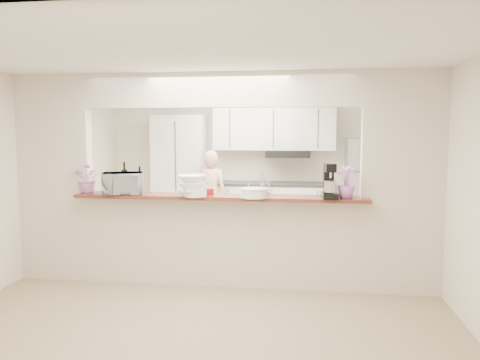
% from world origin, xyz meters
% --- Properties ---
extents(floor, '(6.00, 6.00, 0.00)m').
position_xyz_m(floor, '(0.00, 0.00, 0.00)').
color(floor, gray).
rests_on(floor, ground).
extents(tile_overlay, '(5.00, 2.90, 0.01)m').
position_xyz_m(tile_overlay, '(0.00, 1.55, 0.01)').
color(tile_overlay, beige).
rests_on(tile_overlay, floor).
extents(partition, '(5.00, 0.15, 2.50)m').
position_xyz_m(partition, '(0.00, 0.00, 1.48)').
color(partition, beige).
rests_on(partition, floor).
extents(bar_counter, '(3.40, 0.38, 1.09)m').
position_xyz_m(bar_counter, '(0.00, -0.00, 0.58)').
color(bar_counter, beige).
rests_on(bar_counter, floor).
extents(kitchen_cabinets, '(3.15, 0.62, 2.25)m').
position_xyz_m(kitchen_cabinets, '(-0.19, 2.72, 0.97)').
color(kitchen_cabinets, silver).
rests_on(kitchen_cabinets, floor).
extents(refrigerator, '(0.75, 0.70, 1.70)m').
position_xyz_m(refrigerator, '(2.05, 2.65, 0.85)').
color(refrigerator, '#BABAC0').
rests_on(refrigerator, floor).
extents(flower_left, '(0.39, 0.37, 0.35)m').
position_xyz_m(flower_left, '(-1.60, -0.05, 1.26)').
color(flower_left, '#ED7DD9').
rests_on(flower_left, bar_counter).
extents(wine_bottle_a, '(0.07, 0.07, 0.37)m').
position_xyz_m(wine_bottle_a, '(-1.19, 0.07, 1.23)').
color(wine_bottle_a, black).
rests_on(wine_bottle_a, bar_counter).
extents(wine_bottle_b, '(0.06, 0.06, 0.32)m').
position_xyz_m(wine_bottle_b, '(-1.00, 0.07, 1.21)').
color(wine_bottle_b, black).
rests_on(wine_bottle_b, bar_counter).
extents(toaster_oven, '(0.53, 0.44, 0.25)m').
position_xyz_m(toaster_oven, '(-1.15, -0.10, 1.22)').
color(toaster_oven, '#B0AFB4').
rests_on(toaster_oven, bar_counter).
extents(serving_bowls, '(0.39, 0.39, 0.24)m').
position_xyz_m(serving_bowls, '(-0.30, -0.17, 1.21)').
color(serving_bowls, white).
rests_on(serving_bowls, bar_counter).
extents(plate_stack_a, '(0.27, 0.27, 0.12)m').
position_xyz_m(plate_stack_a, '(-0.25, -0.19, 1.15)').
color(plate_stack_a, white).
rests_on(plate_stack_a, bar_counter).
extents(plate_stack_b, '(0.30, 0.30, 0.11)m').
position_xyz_m(plate_stack_b, '(0.42, -0.19, 1.14)').
color(plate_stack_b, white).
rests_on(plate_stack_b, bar_counter).
extents(red_bowl, '(0.16, 0.16, 0.08)m').
position_xyz_m(red_bowl, '(-0.15, -0.03, 1.13)').
color(red_bowl, maroon).
rests_on(red_bowl, bar_counter).
extents(tan_bowl, '(0.16, 0.16, 0.07)m').
position_xyz_m(tan_bowl, '(0.40, -0.03, 1.13)').
color(tan_bowl, tan).
rests_on(tan_bowl, bar_counter).
extents(utensil_caddy, '(0.28, 0.18, 0.25)m').
position_xyz_m(utensil_caddy, '(0.45, 0.05, 1.19)').
color(utensil_caddy, silver).
rests_on(utensil_caddy, bar_counter).
extents(stand_mixer, '(0.19, 0.28, 0.39)m').
position_xyz_m(stand_mixer, '(1.25, -0.14, 1.26)').
color(stand_mixer, black).
rests_on(stand_mixer, bar_counter).
extents(flower_right, '(0.26, 0.26, 0.36)m').
position_xyz_m(flower_right, '(1.43, -0.12, 1.27)').
color(flower_right, '#C774D8').
rests_on(flower_right, bar_counter).
extents(person, '(0.55, 0.37, 1.51)m').
position_xyz_m(person, '(-0.56, 2.21, 0.75)').
color(person, '#DCAA8F').
rests_on(person, floor).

